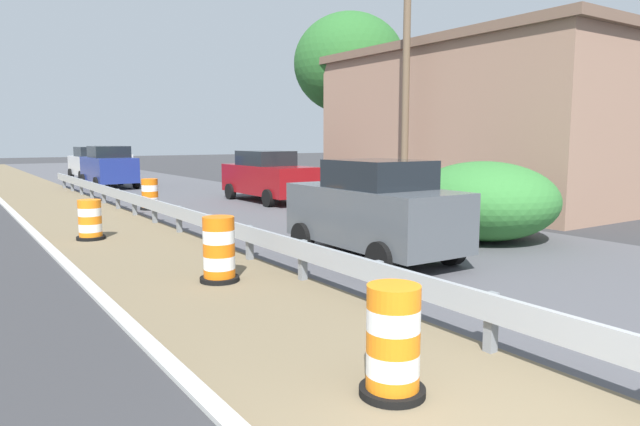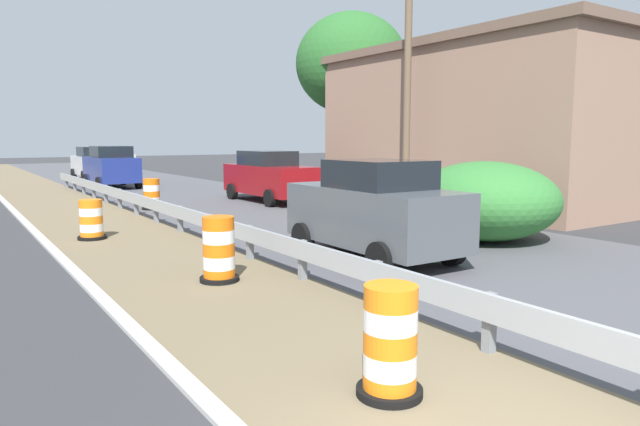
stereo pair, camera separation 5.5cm
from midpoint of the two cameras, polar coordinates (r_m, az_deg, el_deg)
name	(u,v)px [view 1 (the left image)]	position (r m, az deg, el deg)	size (l,w,h in m)	color
traffic_barrel_nearest	(393,346)	(5.51, 7.09, -13.21)	(0.64, 0.64, 1.08)	orange
traffic_barrel_close	(219,252)	(9.81, -10.33, -3.92)	(0.68, 0.68, 1.12)	orange
traffic_barrel_mid	(90,222)	(14.78, -22.32, -0.82)	(0.67, 0.67, 0.97)	orange
traffic_barrel_far	(150,196)	(20.36, -16.89, 1.69)	(0.69, 0.69, 1.07)	orange
car_lead_near_lane	(374,210)	(11.47, 5.33, 0.34)	(2.02, 4.06, 2.02)	#4C5156
car_trailing_near_lane	(111,160)	(42.45, -20.40, 5.07)	(2.09, 4.27, 1.95)	silver
car_lead_far_lane	(109,167)	(30.19, -20.62, 4.38)	(2.09, 4.22, 2.08)	navy
car_mid_far_lane	(268,176)	(22.08, -5.38, 3.72)	(1.97, 4.80, 1.97)	maroon
car_trailing_far_lane	(92,163)	(36.19, -22.11, 4.67)	(2.11, 4.25, 1.97)	silver
roadside_shop_near	(494,126)	(22.65, 17.15, 8.40)	(8.34, 11.76, 5.80)	#93705B
utility_pole_near	(406,81)	(19.13, 8.60, 13.09)	(0.24, 1.80, 8.32)	brown
bush_roadside	(484,201)	(14.13, 16.10, 1.20)	(3.52, 3.52, 1.90)	#337533
tree_roadside	(349,64)	(26.42, 2.93, 14.81)	(5.03, 5.03, 8.07)	#4C3D2D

